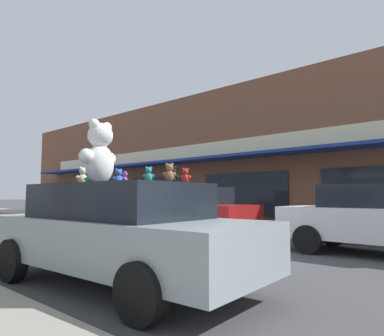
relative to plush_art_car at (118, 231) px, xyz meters
name	(u,v)px	position (x,y,z in m)	size (l,w,h in m)	color
ground_plane	(195,256)	(2.72, 0.77, -0.81)	(260.00, 260.00, 0.00)	#424244
sidewalk_far	(302,232)	(8.50, 0.77, -0.75)	(3.45, 90.00, 0.13)	gray
storefront_row	(259,165)	(16.62, 7.12, 2.54)	(14.20, 34.66, 6.70)	brown
plush_art_car	(118,231)	(0.00, 0.00, 0.00)	(2.12, 4.78, 1.52)	#8C999E
teddy_bear_giant	(100,153)	(-0.12, 0.34, 1.20)	(0.77, 0.51, 1.02)	white
teddy_bear_blue	(118,177)	(0.54, 0.73, 0.86)	(0.23, 0.16, 0.31)	blue
teddy_bear_purple	(125,178)	(0.34, 0.29, 0.83)	(0.15, 0.17, 0.24)	purple
teddy_bear_black	(172,176)	(0.58, -0.59, 0.85)	(0.17, 0.20, 0.28)	black
teddy_bear_teal	(149,175)	(-0.06, -0.76, 0.82)	(0.16, 0.14, 0.22)	teal
teddy_bear_brown	(169,173)	(0.00, -1.11, 0.84)	(0.18, 0.16, 0.25)	olive
teddy_bear_green	(89,178)	(-0.10, 0.66, 0.82)	(0.13, 0.17, 0.23)	green
teddy_bear_red	(185,176)	(0.65, -0.80, 0.83)	(0.14, 0.18, 0.25)	red
teddy_bear_cream	(83,176)	(-0.04, 0.95, 0.87)	(0.24, 0.16, 0.32)	beige
parked_car_far_left	(378,218)	(5.46, -2.35, 0.03)	(1.90, 4.22, 1.60)	silver
parked_car_far_center	(189,210)	(5.46, 3.40, 0.05)	(2.06, 4.60, 1.63)	maroon
parked_car_far_right	(73,207)	(5.46, 10.81, 0.00)	(2.02, 4.70, 1.46)	black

